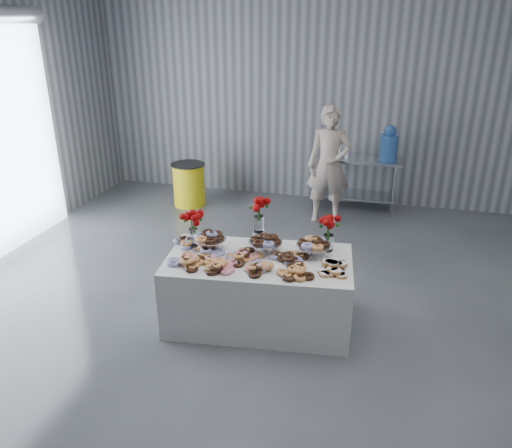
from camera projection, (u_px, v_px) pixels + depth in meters
The scene contains 16 objects.
ground at pixel (261, 346), 5.00m from camera, with size 9.00×9.00×0.00m, color #3B3E44.
room_walls at pixel (232, 71), 4.10m from camera, with size 8.04×9.04×4.02m.
display_table at pixel (259, 290), 5.27m from camera, with size 1.90×1.00×0.75m, color white.
prep_table at pixel (355, 174), 8.27m from camera, with size 1.50×0.60×0.90m.
donut_mounds at pixel (258, 257), 5.06m from camera, with size 1.80×0.80×0.09m, color #E69054, non-canonical shape.
cake_stand_left at pixel (209, 237), 5.27m from camera, with size 0.36×0.36×0.17m.
cake_stand_mid at pixel (266, 241), 5.19m from camera, with size 0.36×0.36×0.17m.
cake_stand_right at pixel (314, 243), 5.13m from camera, with size 0.36×0.36×0.17m.
danish_pile at pixel (333, 266), 4.86m from camera, with size 0.48×0.48×0.11m, color white, non-canonical shape.
bouquet_left at pixel (193, 219), 5.33m from camera, with size 0.26×0.26×0.42m.
bouquet_right at pixel (329, 225), 5.18m from camera, with size 0.26×0.26×0.42m.
bouquet_center at pixel (259, 212), 5.30m from camera, with size 0.26×0.26×0.57m.
water_jug at pixel (389, 144), 7.95m from camera, with size 0.28×0.28×0.55m.
drink_bottles at pixel (336, 149), 8.10m from camera, with size 0.54×0.08×0.27m, color #268C33, non-canonical shape.
person at pixel (329, 165), 7.70m from camera, with size 0.67×0.44×1.82m, color #CC8C93.
trash_barrel at pixel (189, 184), 8.54m from camera, with size 0.57×0.57×0.73m.
Camera 1 is at (1.02, -4.00, 3.08)m, focal length 35.00 mm.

